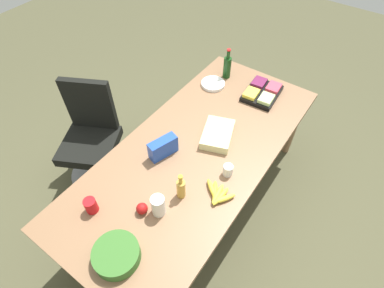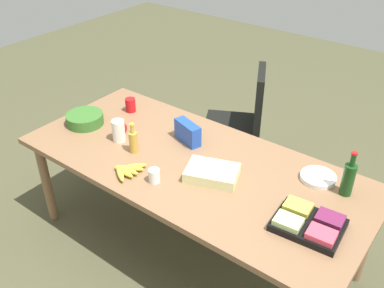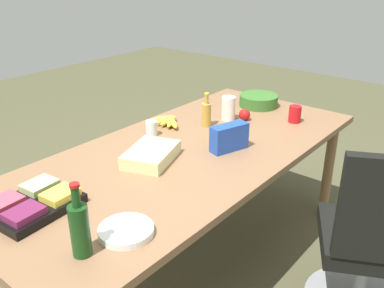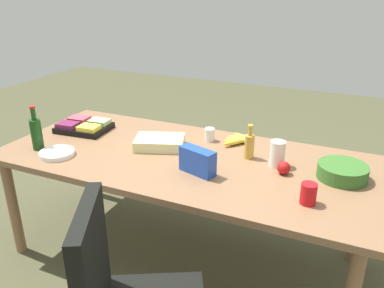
{
  "view_description": "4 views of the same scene",
  "coord_description": "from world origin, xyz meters",
  "px_view_note": "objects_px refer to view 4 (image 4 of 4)",
  "views": [
    {
      "loc": [
        -1.24,
        -0.83,
        2.56
      ],
      "look_at": [
        -0.03,
        0.02,
        0.85
      ],
      "focal_mm": 28.43,
      "sensor_mm": 36.0,
      "label": 1
    },
    {
      "loc": [
        1.4,
        -1.84,
        2.4
      ],
      "look_at": [
        -0.08,
        0.1,
        0.83
      ],
      "focal_mm": 40.14,
      "sensor_mm": 36.0,
      "label": 2
    },
    {
      "loc": [
        1.64,
        1.4,
        1.77
      ],
      "look_at": [
        -0.03,
        0.03,
        0.82
      ],
      "focal_mm": 39.73,
      "sensor_mm": 36.0,
      "label": 3
    },
    {
      "loc": [
        -0.98,
        2.04,
        1.8
      ],
      "look_at": [
        -0.03,
        -0.08,
        0.83
      ],
      "focal_mm": 36.47,
      "sensor_mm": 36.0,
      "label": 4
    }
  ],
  "objects_px": {
    "red_solo_cup": "(308,194)",
    "salad_bowl": "(342,172)",
    "paper_plate_stack": "(57,153)",
    "apple_red": "(284,168)",
    "paper_cup": "(210,135)",
    "fruit_platter": "(84,126)",
    "mayo_jar": "(277,154)",
    "banana_bunch": "(238,140)",
    "chip_bag_blue": "(197,161)",
    "conference_table": "(183,166)",
    "wine_bottle": "(36,133)",
    "dressing_bottle": "(249,145)",
    "sheet_cake": "(160,143)"
  },
  "relations": [
    {
      "from": "sheet_cake",
      "to": "wine_bottle",
      "type": "bearing_deg",
      "value": 26.02
    },
    {
      "from": "mayo_jar",
      "to": "chip_bag_blue",
      "type": "distance_m",
      "value": 0.49
    },
    {
      "from": "fruit_platter",
      "to": "paper_plate_stack",
      "type": "bearing_deg",
      "value": 106.79
    },
    {
      "from": "apple_red",
      "to": "mayo_jar",
      "type": "bearing_deg",
      "value": -55.71
    },
    {
      "from": "banana_bunch",
      "to": "wine_bottle",
      "type": "relative_size",
      "value": 0.83
    },
    {
      "from": "mayo_jar",
      "to": "apple_red",
      "type": "height_order",
      "value": "mayo_jar"
    },
    {
      "from": "conference_table",
      "to": "red_solo_cup",
      "type": "distance_m",
      "value": 0.87
    },
    {
      "from": "fruit_platter",
      "to": "salad_bowl",
      "type": "height_order",
      "value": "salad_bowl"
    },
    {
      "from": "wine_bottle",
      "to": "chip_bag_blue",
      "type": "bearing_deg",
      "value": -174.27
    },
    {
      "from": "paper_plate_stack",
      "to": "apple_red",
      "type": "distance_m",
      "value": 1.41
    },
    {
      "from": "apple_red",
      "to": "banana_bunch",
      "type": "bearing_deg",
      "value": -41.42
    },
    {
      "from": "dressing_bottle",
      "to": "wine_bottle",
      "type": "bearing_deg",
      "value": 18.3
    },
    {
      "from": "salad_bowl",
      "to": "fruit_platter",
      "type": "bearing_deg",
      "value": -0.73
    },
    {
      "from": "sheet_cake",
      "to": "dressing_bottle",
      "type": "bearing_deg",
      "value": -172.09
    },
    {
      "from": "conference_table",
      "to": "red_solo_cup",
      "type": "xyz_separation_m",
      "value": [
        -0.82,
        0.26,
        0.12
      ]
    },
    {
      "from": "banana_bunch",
      "to": "dressing_bottle",
      "type": "distance_m",
      "value": 0.25
    },
    {
      "from": "mayo_jar",
      "to": "paper_plate_stack",
      "type": "height_order",
      "value": "mayo_jar"
    },
    {
      "from": "paper_plate_stack",
      "to": "conference_table",
      "type": "bearing_deg",
      "value": -156.33
    },
    {
      "from": "conference_table",
      "to": "banana_bunch",
      "type": "distance_m",
      "value": 0.44
    },
    {
      "from": "fruit_platter",
      "to": "apple_red",
      "type": "height_order",
      "value": "apple_red"
    },
    {
      "from": "apple_red",
      "to": "paper_cup",
      "type": "bearing_deg",
      "value": -27.29
    },
    {
      "from": "mayo_jar",
      "to": "sheet_cake",
      "type": "distance_m",
      "value": 0.78
    },
    {
      "from": "fruit_platter",
      "to": "mayo_jar",
      "type": "bearing_deg",
      "value": 179.47
    },
    {
      "from": "mayo_jar",
      "to": "fruit_platter",
      "type": "distance_m",
      "value": 1.44
    },
    {
      "from": "paper_plate_stack",
      "to": "wine_bottle",
      "type": "bearing_deg",
      "value": -10.14
    },
    {
      "from": "apple_red",
      "to": "wine_bottle",
      "type": "bearing_deg",
      "value": 10.97
    },
    {
      "from": "banana_bunch",
      "to": "paper_plate_stack",
      "type": "height_order",
      "value": "banana_bunch"
    },
    {
      "from": "mayo_jar",
      "to": "fruit_platter",
      "type": "xyz_separation_m",
      "value": [
        1.44,
        -0.01,
        -0.05
      ]
    },
    {
      "from": "paper_cup",
      "to": "apple_red",
      "type": "relative_size",
      "value": 1.18
    },
    {
      "from": "banana_bunch",
      "to": "fruit_platter",
      "type": "bearing_deg",
      "value": 11.78
    },
    {
      "from": "wine_bottle",
      "to": "dressing_bottle",
      "type": "distance_m",
      "value": 1.38
    },
    {
      "from": "red_solo_cup",
      "to": "salad_bowl",
      "type": "xyz_separation_m",
      "value": [
        -0.13,
        -0.35,
        -0.01
      ]
    },
    {
      "from": "conference_table",
      "to": "salad_bowl",
      "type": "xyz_separation_m",
      "value": [
        -0.95,
        -0.09,
        0.11
      ]
    },
    {
      "from": "mayo_jar",
      "to": "red_solo_cup",
      "type": "bearing_deg",
      "value": 123.34
    },
    {
      "from": "fruit_platter",
      "to": "wine_bottle",
      "type": "height_order",
      "value": "wine_bottle"
    },
    {
      "from": "paper_cup",
      "to": "fruit_platter",
      "type": "bearing_deg",
      "value": 11.88
    },
    {
      "from": "wine_bottle",
      "to": "banana_bunch",
      "type": "bearing_deg",
      "value": -151.48
    },
    {
      "from": "chip_bag_blue",
      "to": "wine_bottle",
      "type": "bearing_deg",
      "value": 5.73
    },
    {
      "from": "conference_table",
      "to": "wine_bottle",
      "type": "relative_size",
      "value": 7.97
    },
    {
      "from": "paper_cup",
      "to": "wine_bottle",
      "type": "relative_size",
      "value": 0.3
    },
    {
      "from": "conference_table",
      "to": "wine_bottle",
      "type": "bearing_deg",
      "value": 17.44
    },
    {
      "from": "banana_bunch",
      "to": "chip_bag_blue",
      "type": "distance_m",
      "value": 0.54
    },
    {
      "from": "red_solo_cup",
      "to": "sheet_cake",
      "type": "distance_m",
      "value": 1.07
    },
    {
      "from": "red_solo_cup",
      "to": "paper_plate_stack",
      "type": "xyz_separation_m",
      "value": [
        1.55,
        0.06,
        -0.04
      ]
    },
    {
      "from": "paper_plate_stack",
      "to": "salad_bowl",
      "type": "height_order",
      "value": "salad_bowl"
    },
    {
      "from": "banana_bunch",
      "to": "wine_bottle",
      "type": "xyz_separation_m",
      "value": [
        1.17,
        0.64,
        0.09
      ]
    },
    {
      "from": "mayo_jar",
      "to": "dressing_bottle",
      "type": "relative_size",
      "value": 0.72
    },
    {
      "from": "fruit_platter",
      "to": "conference_table",
      "type": "bearing_deg",
      "value": 172.37
    },
    {
      "from": "red_solo_cup",
      "to": "conference_table",
      "type": "bearing_deg",
      "value": -17.76
    },
    {
      "from": "fruit_platter",
      "to": "apple_red",
      "type": "xyz_separation_m",
      "value": [
        -1.5,
        0.1,
        0.01
      ]
    }
  ]
}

